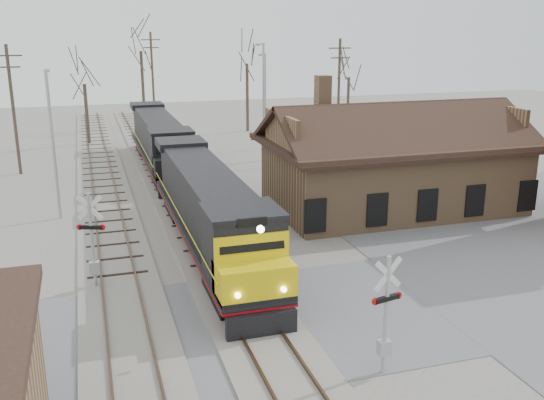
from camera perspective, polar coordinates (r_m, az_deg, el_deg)
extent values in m
plane|color=gray|center=(22.83, -1.76, -11.63)|extent=(140.00, 140.00, 0.00)
cube|color=slate|center=(22.83, -1.76, -11.60)|extent=(60.00, 9.00, 0.03)
cube|color=gray|center=(36.48, -8.09, -0.95)|extent=(3.40, 90.00, 0.12)
cube|color=#473323|center=(36.35, -9.21, -0.88)|extent=(0.08, 90.00, 0.14)
cube|color=#473323|center=(36.56, -6.99, -0.69)|extent=(0.08, 90.00, 0.14)
cube|color=gray|center=(36.09, -15.15, -1.54)|extent=(3.40, 90.00, 0.12)
cube|color=#473323|center=(36.05, -16.30, -1.47)|extent=(0.08, 90.00, 0.14)
cube|color=#473323|center=(36.09, -14.03, -1.28)|extent=(0.08, 90.00, 0.14)
cube|color=#916D4B|center=(36.98, 11.26, 2.25)|extent=(14.00, 8.00, 4.00)
cube|color=black|center=(36.55, 11.44, 5.45)|extent=(15.20, 9.20, 0.30)
cube|color=black|center=(34.42, 13.35, 6.38)|extent=(15.00, 4.71, 2.66)
cube|color=black|center=(38.40, 9.89, 7.54)|extent=(15.00, 4.71, 2.66)
cube|color=#916D4B|center=(35.81, 4.80, 9.86)|extent=(0.80, 0.80, 2.20)
cube|color=black|center=(24.55, -3.18, -8.27)|extent=(2.30, 3.68, 0.92)
cube|color=black|center=(35.57, -7.90, -0.63)|extent=(2.30, 3.68, 0.92)
cube|color=black|center=(29.73, -6.02, -2.42)|extent=(2.76, 18.38, 0.32)
cube|color=maroon|center=(29.80, -6.01, -2.79)|extent=(2.78, 18.38, 0.11)
cube|color=black|center=(30.41, -6.53, 0.78)|extent=(2.39, 13.32, 2.57)
cube|color=black|center=(22.99, -2.75, -4.17)|extent=(2.76, 2.57, 2.57)
cube|color=yellow|center=(21.88, -1.69, -7.44)|extent=(2.76, 1.65, 1.29)
cube|color=black|center=(21.67, -0.98, -11.72)|extent=(2.57, 0.25, 0.92)
cylinder|color=#FFF2CC|center=(20.34, -1.09, -2.76)|extent=(0.26, 0.10, 0.26)
cube|color=black|center=(42.19, -9.48, 1.94)|extent=(2.30, 3.68, 0.92)
cube|color=black|center=(53.79, -11.28, 4.87)|extent=(2.30, 3.68, 0.92)
cube|color=black|center=(47.82, -10.53, 4.44)|extent=(2.76, 18.38, 0.32)
cube|color=maroon|center=(47.86, -10.52, 4.20)|extent=(2.78, 18.38, 0.11)
cube|color=black|center=(48.69, -10.78, 6.34)|extent=(2.39, 13.32, 2.57)
cube|color=black|center=(40.93, -9.45, 4.61)|extent=(2.76, 2.57, 2.57)
cube|color=black|center=(39.57, -9.08, 3.08)|extent=(2.76, 1.65, 1.29)
cube|color=black|center=(39.01, -8.79, 0.82)|extent=(2.57, 0.25, 0.92)
cylinder|color=#A5A8AD|center=(19.36, 10.67, -10.68)|extent=(0.14, 0.14, 3.96)
cube|color=silver|center=(18.79, 10.89, -6.90)|extent=(1.02, 0.26, 1.04)
cube|color=silver|center=(18.79, 10.89, -6.90)|extent=(1.02, 0.26, 1.04)
cube|color=black|center=(19.11, 10.76, -9.09)|extent=(0.90, 0.34, 0.15)
cylinder|color=#B20C0C|center=(18.84, 9.71, -9.40)|extent=(0.25, 0.13, 0.24)
cylinder|color=#B20C0C|center=(19.38, 11.78, -8.78)|extent=(0.25, 0.13, 0.24)
cube|color=#A5A8AD|center=(19.87, 10.50, -13.49)|extent=(0.40, 0.30, 0.50)
cylinder|color=#A5A8AD|center=(26.03, -16.56, -3.77)|extent=(0.15, 0.15, 4.16)
cube|color=silver|center=(25.59, -16.81, -0.70)|extent=(1.04, 0.40, 1.09)
cube|color=silver|center=(25.59, -16.81, -0.70)|extent=(1.04, 0.40, 1.09)
cube|color=black|center=(25.83, -16.67, -2.47)|extent=(0.93, 0.46, 0.16)
cylinder|color=#B20C0C|center=(25.68, -15.68, -2.50)|extent=(0.26, 0.16, 0.25)
cylinder|color=#B20C0C|center=(25.99, -17.64, -2.44)|extent=(0.26, 0.16, 0.25)
cube|color=#A5A8AD|center=(26.42, -16.36, -6.11)|extent=(0.42, 0.31, 0.52)
cylinder|color=#A5A8AD|center=(35.86, -19.90, 4.78)|extent=(0.18, 0.18, 8.41)
cylinder|color=#A5A8AD|center=(36.26, -20.47, 11.40)|extent=(0.12, 1.80, 0.12)
cube|color=#A5A8AD|center=(37.06, -20.40, 11.33)|extent=(0.25, 0.50, 0.12)
cylinder|color=#A5A8AD|center=(46.37, -0.79, 8.73)|extent=(0.18, 0.18, 9.46)
cylinder|color=#A5A8AD|center=(46.88, -1.13, 14.48)|extent=(0.12, 1.80, 0.12)
cube|color=#A5A8AD|center=(47.65, -1.41, 14.38)|extent=(0.25, 0.50, 0.12)
cylinder|color=#A5A8AD|center=(54.34, -0.63, 9.21)|extent=(0.18, 0.18, 8.36)
cylinder|color=#A5A8AD|center=(54.87, -0.92, 13.55)|extent=(0.12, 1.80, 0.12)
cube|color=#A5A8AD|center=(55.65, -1.16, 13.48)|extent=(0.25, 0.50, 0.12)
cylinder|color=#382D23|center=(48.32, -23.15, 7.73)|extent=(0.24, 0.24, 9.42)
cube|color=#382D23|center=(48.00, -23.67, 12.34)|extent=(2.00, 0.10, 0.10)
cube|color=#382D23|center=(48.04, -23.56, 11.39)|extent=(1.60, 0.10, 0.10)
cylinder|color=#382D23|center=(66.90, -11.15, 10.94)|extent=(0.24, 0.24, 10.10)
cube|color=#382D23|center=(66.69, -11.35, 14.57)|extent=(2.00, 0.10, 0.10)
cube|color=#382D23|center=(66.71, -11.31, 13.89)|extent=(1.60, 0.10, 0.10)
cylinder|color=#382D23|center=(53.34, 6.28, 9.69)|extent=(0.24, 0.24, 9.66)
cube|color=#382D23|center=(53.06, 6.42, 14.02)|extent=(2.00, 0.10, 0.10)
cube|color=#382D23|center=(53.09, 6.39, 13.16)|extent=(1.60, 0.10, 0.10)
cylinder|color=#382D23|center=(59.20, -17.03, 7.71)|extent=(0.32, 0.32, 5.57)
cylinder|color=#382D23|center=(68.49, -12.04, 10.16)|extent=(0.32, 0.32, 8.11)
cylinder|color=#382D23|center=(63.97, -2.34, 9.60)|extent=(0.32, 0.32, 6.98)
cylinder|color=#382D23|center=(64.74, 7.16, 8.94)|extent=(0.32, 0.32, 5.58)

